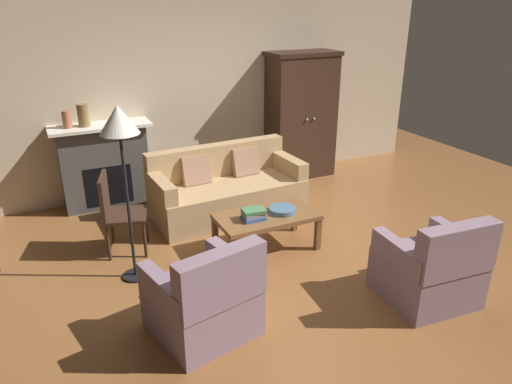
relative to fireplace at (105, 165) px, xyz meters
name	(u,v)px	position (x,y,z in m)	size (l,w,h in m)	color
ground_plane	(291,256)	(1.55, -2.30, -0.57)	(9.60, 9.60, 0.00)	brown
back_wall	(206,90)	(1.55, 0.25, 0.83)	(7.20, 0.10, 2.80)	beige
fireplace	(105,165)	(0.00, 0.00, 0.00)	(1.26, 0.48, 1.12)	#4C4947
armoire	(301,116)	(2.95, -0.08, 0.39)	(1.06, 0.57, 1.90)	#382319
couch	(226,190)	(1.35, -0.95, -0.25)	(1.96, 0.94, 0.86)	tan
coffee_table	(266,219)	(1.38, -2.02, -0.20)	(1.10, 0.60, 0.42)	brown
fruit_bowl	(282,210)	(1.57, -2.04, -0.12)	(0.30, 0.30, 0.06)	slate
book_stack	(254,214)	(1.20, -2.07, -0.09)	(0.26, 0.20, 0.12)	#38569E
mantel_vase_terracotta	(67,119)	(-0.38, -0.02, 0.66)	(0.11, 0.11, 0.22)	#A86042
mantel_vase_bronze	(83,115)	(-0.18, -0.02, 0.69)	(0.15, 0.15, 0.28)	olive
armchair_near_left	(205,300)	(0.28, -3.09, -0.25)	(0.91, 0.91, 0.88)	gray
armchair_near_right	(431,269)	(2.30, -3.53, -0.25)	(0.83, 0.83, 0.88)	gray
side_chair_wooden	(117,209)	(-0.10, -1.37, -0.06)	(0.54, 0.54, 0.90)	#382319
floor_lamp	(120,131)	(-0.07, -1.97, 0.95)	(0.36, 0.36, 1.75)	black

